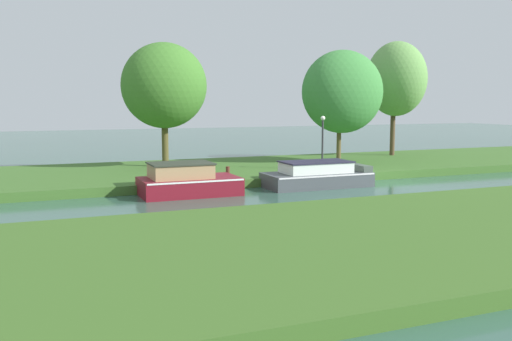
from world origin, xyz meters
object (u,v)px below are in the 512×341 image
(maroon_narrowboat, at_px, (187,181))
(willow_tree_left, at_px, (164,86))
(willow_tree_right, at_px, (396,79))
(lamp_post, at_px, (323,136))
(mooring_post_near, at_px, (228,172))
(slate_barge, at_px, (318,176))
(mooring_post_far, at_px, (312,168))
(willow_tree_centre, at_px, (343,92))

(maroon_narrowboat, distance_m, willow_tree_left, 8.40)
(maroon_narrowboat, bearing_deg, willow_tree_left, 83.84)
(willow_tree_left, xyz_separation_m, willow_tree_right, (15.50, 0.69, 0.61))
(willow_tree_left, height_order, lamp_post, willow_tree_left)
(lamp_post, xyz_separation_m, mooring_post_near, (-5.69, -1.31, -1.50))
(mooring_post_near, bearing_deg, slate_barge, -20.81)
(slate_barge, bearing_deg, willow_tree_left, 127.17)
(mooring_post_near, bearing_deg, mooring_post_far, 0.00)
(maroon_narrowboat, height_order, willow_tree_left, willow_tree_left)
(willow_tree_left, distance_m, lamp_post, 8.90)
(mooring_post_near, bearing_deg, willow_tree_left, 105.32)
(slate_barge, xyz_separation_m, maroon_narrowboat, (-6.26, 0.00, 0.06))
(willow_tree_centre, xyz_separation_m, mooring_post_far, (-4.17, -4.16, -3.80))
(willow_tree_left, distance_m, mooring_post_far, 9.23)
(willow_tree_right, xyz_separation_m, lamp_post, (-8.23, -5.13, -3.22))
(slate_barge, height_order, willow_tree_centre, willow_tree_centre)
(willow_tree_right, relative_size, mooring_post_far, 12.25)
(maroon_narrowboat, distance_m, lamp_post, 8.67)
(maroon_narrowboat, distance_m, willow_tree_right, 18.73)
(willow_tree_left, bearing_deg, mooring_post_near, -74.68)
(willow_tree_centre, height_order, mooring_post_far, willow_tree_centre)
(willow_tree_right, height_order, mooring_post_far, willow_tree_right)
(maroon_narrowboat, relative_size, mooring_post_near, 7.50)
(willow_tree_right, distance_m, mooring_post_near, 16.05)
(maroon_narrowboat, bearing_deg, mooring_post_far, 12.42)
(slate_barge, xyz_separation_m, willow_tree_centre, (4.65, 5.65, 3.98))
(maroon_narrowboat, bearing_deg, slate_barge, -0.00)
(willow_tree_right, height_order, mooring_post_near, willow_tree_right)
(lamp_post, xyz_separation_m, mooring_post_far, (-1.30, -1.31, -1.47))
(slate_barge, distance_m, willow_tree_right, 13.67)
(maroon_narrowboat, xyz_separation_m, lamp_post, (8.05, 2.79, 1.59))
(mooring_post_far, bearing_deg, lamp_post, 45.15)
(mooring_post_near, distance_m, mooring_post_far, 4.39)
(willow_tree_right, bearing_deg, mooring_post_near, -155.20)
(slate_barge, height_order, lamp_post, lamp_post)
(willow_tree_left, distance_m, mooring_post_near, 7.23)
(mooring_post_near, bearing_deg, maroon_narrowboat, -147.75)
(willow_tree_left, xyz_separation_m, mooring_post_far, (5.96, -5.74, -4.08))
(slate_barge, relative_size, mooring_post_near, 8.95)
(maroon_narrowboat, bearing_deg, willow_tree_centre, 27.36)
(willow_tree_centre, relative_size, lamp_post, 2.32)
(slate_barge, distance_m, mooring_post_far, 1.57)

